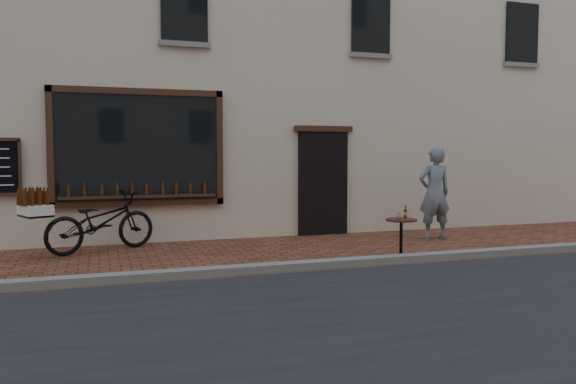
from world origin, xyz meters
name	(u,v)px	position (x,y,z in m)	size (l,w,h in m)	color
ground	(291,273)	(0.00, 0.00, 0.00)	(90.00, 90.00, 0.00)	#532C1B
kerb	(287,267)	(0.00, 0.20, 0.06)	(90.00, 0.25, 0.12)	slate
shop_building	(207,22)	(0.00, 6.50, 5.00)	(28.00, 6.20, 10.00)	beige
cargo_bicycle	(99,221)	(-2.65, 2.78, 0.54)	(2.37, 1.54, 1.13)	black
bistro_table	(401,230)	(2.11, 0.52, 0.47)	(0.51, 0.51, 0.88)	black
pedestrian	(434,193)	(3.82, 2.17, 0.94)	(0.68, 0.45, 1.88)	slate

